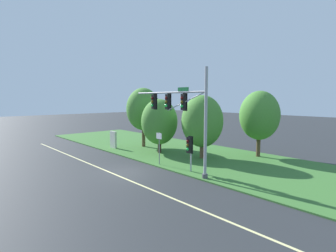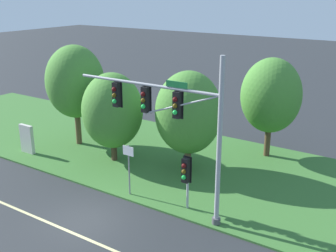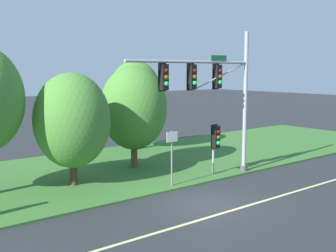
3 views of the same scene
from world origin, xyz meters
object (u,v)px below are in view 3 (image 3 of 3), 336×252
pedestrian_signal_near_kerb (216,139)px  tree_mid_verge (135,94)px  traffic_signal_mast (215,88)px  tree_left_of_mast (72,121)px  tree_behind_signpost (134,108)px  route_sign_post (172,151)px

pedestrian_signal_near_kerb → tree_mid_verge: size_ratio=0.43×
traffic_signal_mast → tree_left_of_mast: size_ratio=1.45×
tree_mid_verge → tree_behind_signpost: bearing=-124.9°
tree_behind_signpost → tree_mid_verge: 5.63m
traffic_signal_mast → route_sign_post: traffic_signal_mast is taller
pedestrian_signal_near_kerb → route_sign_post: 3.29m
traffic_signal_mast → pedestrian_signal_near_kerb: size_ratio=2.93×
tree_mid_verge → pedestrian_signal_near_kerb: bearing=-94.8°
pedestrian_signal_near_kerb → tree_behind_signpost: 5.17m
traffic_signal_mast → tree_behind_signpost: traffic_signal_mast is taller
pedestrian_signal_near_kerb → tree_left_of_mast: bearing=157.7°
route_sign_post → tree_left_of_mast: size_ratio=0.49×
route_sign_post → tree_left_of_mast: 5.09m
tree_mid_verge → tree_left_of_mast: bearing=-142.2°
tree_left_of_mast → pedestrian_signal_near_kerb: bearing=-22.3°
tree_left_of_mast → tree_mid_verge: bearing=37.8°
traffic_signal_mast → tree_behind_signpost: bearing=112.4°
route_sign_post → tree_mid_verge: (4.02, 9.16, 2.22)m
traffic_signal_mast → tree_left_of_mast: traffic_signal_mast is taller
tree_behind_signpost → pedestrian_signal_near_kerb: bearing=-60.2°
pedestrian_signal_near_kerb → tree_left_of_mast: size_ratio=0.49×
pedestrian_signal_near_kerb → traffic_signal_mast: bearing=-144.1°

